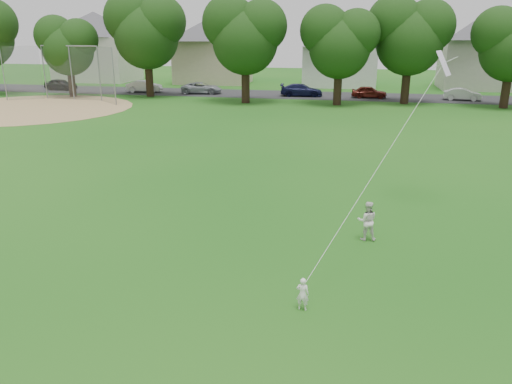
% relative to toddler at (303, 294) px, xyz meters
% --- Properties ---
extents(ground, '(160.00, 160.00, 0.00)m').
position_rel_toddler_xyz_m(ground, '(-1.33, 0.06, -0.43)').
color(ground, '#145212').
rests_on(ground, ground).
extents(street, '(90.00, 7.00, 0.01)m').
position_rel_toddler_xyz_m(street, '(-1.33, 42.06, -0.43)').
color(street, '#2D2D30').
rests_on(street, ground).
extents(dirt_infield, '(18.00, 18.00, 0.02)m').
position_rel_toddler_xyz_m(dirt_infield, '(-27.33, 28.06, -0.42)').
color(dirt_infield, '#9E7F51').
rests_on(dirt_infield, ground).
extents(toddler, '(0.33, 0.23, 0.87)m').
position_rel_toddler_xyz_m(toddler, '(0.00, 0.00, 0.00)').
color(toddler, white).
rests_on(toddler, ground).
extents(older_boy, '(0.69, 0.56, 1.32)m').
position_rel_toddler_xyz_m(older_boy, '(1.57, 4.73, 0.23)').
color(older_boy, silver).
rests_on(older_boy, ground).
extents(kite, '(2.41, 5.04, 10.94)m').
position_rel_toddler_xyz_m(kite, '(2.02, 4.48, 2.59)').
color(kite, white).
rests_on(kite, ground).
extents(baseball_backstop, '(11.61, 2.75, 5.09)m').
position_rel_toddler_xyz_m(baseball_backstop, '(-26.39, 33.45, 2.11)').
color(baseball_backstop, gray).
rests_on(baseball_backstop, ground).
extents(tree_row, '(82.65, 8.71, 10.51)m').
position_rel_toddler_xyz_m(tree_row, '(0.47, 36.76, 6.01)').
color(tree_row, black).
rests_on(tree_row, ground).
extents(parked_cars, '(71.61, 2.51, 1.27)m').
position_rel_toddler_xyz_m(parked_cars, '(3.68, 41.06, 0.20)').
color(parked_cars, black).
rests_on(parked_cars, ground).
extents(house_row, '(78.06, 14.23, 10.32)m').
position_rel_toddler_xyz_m(house_row, '(-2.23, 52.06, 4.58)').
color(house_row, silver).
rests_on(house_row, ground).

